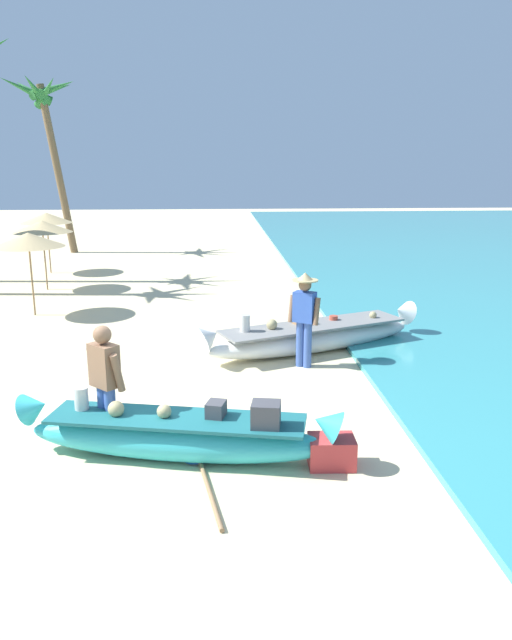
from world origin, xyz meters
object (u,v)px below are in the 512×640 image
Objects in this scene: boat_cyan_foreground at (178,435)px; cooler_box at (331,452)px; person_tourist_customer at (105,380)px; palm_tree_tall_inland at (45,110)px; boat_white_midground at (313,336)px; person_vendor_hatted at (304,313)px; paddle at (206,479)px.

boat_cyan_foreground reaches higher than cooler_box.
person_tourist_customer is 2.84m from cooler_box.
person_tourist_customer is at bearing -74.20° from palm_tree_tall_inland.
boat_cyan_foreground is at bearing -21.52° from person_tourist_customer.
boat_white_midground is 2.83× the size of person_tourist_customer.
person_vendor_hatted reaches higher than boat_white_midground.
palm_tree_tall_inland reaches higher than boat_cyan_foreground.
paddle is at bearing -71.51° from palm_tree_tall_inland.
palm_tree_tall_inland reaches higher than person_vendor_hatted.
boat_cyan_foreground is 19.36m from palm_tree_tall_inland.
boat_white_midground is 4.99m from person_tourist_customer.
palm_tree_tall_inland is (-5.80, 17.77, 5.05)m from boat_cyan_foreground.
cooler_box is at bearing -9.74° from boat_cyan_foreground.
cooler_box is (-0.48, -4.48, -0.11)m from boat_white_midground.
person_vendor_hatted is at bearing 89.50° from cooler_box.
paddle is at bearing -112.17° from boat_white_midground.
palm_tree_tall_inland is (-4.93, 17.42, 4.46)m from person_tourist_customer.
boat_white_midground is 2.68× the size of person_vendor_hatted.
person_tourist_customer reaches higher than boat_white_midground.
boat_cyan_foreground is 1.11m from person_tourist_customer.
paddle is (1.21, -0.93, -0.85)m from person_tourist_customer.
person_vendor_hatted reaches higher than paddle.
person_tourist_customer is at bearing 168.61° from cooler_box.
cooler_box is at bearing -92.86° from person_vendor_hatted.
cooler_box is 1.49m from paddle.
palm_tree_tall_inland reaches higher than cooler_box.
cooler_box is at bearing -96.09° from boat_white_midground.
person_tourist_customer is (-2.85, -2.94, -0.07)m from person_vendor_hatted.
boat_white_midground is (2.27, 4.17, -0.01)m from boat_cyan_foreground.
palm_tree_tall_inland is (-8.07, 13.60, 5.06)m from boat_white_midground.
person_vendor_hatted is 3.10× the size of cooler_box.
person_tourist_customer is 1.75m from paddle.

